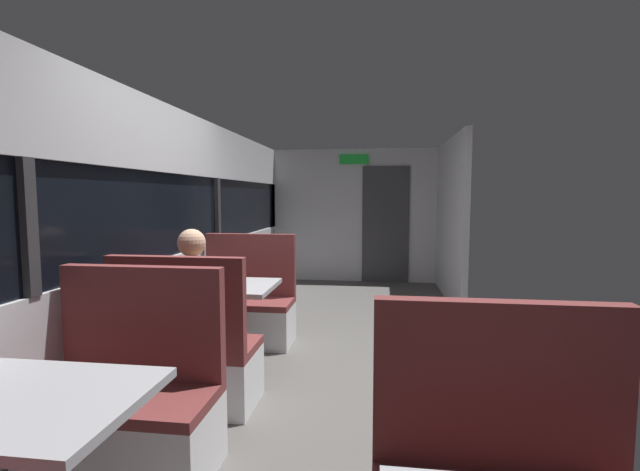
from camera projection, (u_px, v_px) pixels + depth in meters
ground_plane at (324, 377)px, 3.68m from camera, size 3.30×9.20×0.02m
carriage_window_panel_left at (156, 241)px, 3.77m from camera, size 0.09×8.48×2.30m
carriage_end_bulkhead at (357, 216)px, 7.71m from camera, size 2.90×0.11×2.30m
carriage_aisle_panel_right at (450, 220)px, 6.34m from camera, size 0.08×2.40×2.30m
dining_table_near_window at (23, 422)px, 1.67m from camera, size 0.90×0.70×0.74m
bench_near_window_facing_entry at (129, 412)px, 2.39m from camera, size 0.95×0.50×1.10m
dining_table_mid_window at (222, 296)px, 3.79m from camera, size 0.90×0.70×0.74m
bench_mid_window_facing_end at (188, 361)px, 3.13m from camera, size 0.95×0.50×1.10m
bench_mid_window_facing_entry at (247, 310)px, 4.51m from camera, size 0.95×0.50×1.10m
seated_passenger at (192, 329)px, 3.18m from camera, size 0.47×0.55×1.26m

